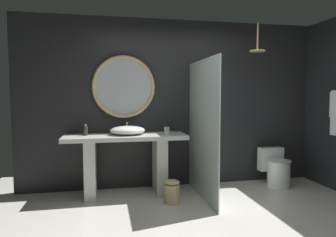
# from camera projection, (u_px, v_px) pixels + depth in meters

# --- Properties ---
(back_wall_panel) EXTENTS (4.80, 0.10, 2.60)m
(back_wall_panel) POSITION_uv_depth(u_px,v_px,m) (175.00, 104.00, 4.83)
(back_wall_panel) COLOR #232326
(back_wall_panel) RESTS_ON ground_plane
(vanity_counter) EXTENTS (1.73, 0.59, 0.87)m
(vanity_counter) POSITION_uv_depth(u_px,v_px,m) (126.00, 157.00, 4.37)
(vanity_counter) COLOR silver
(vanity_counter) RESTS_ON ground_plane
(vessel_sink) EXTENTS (0.50, 0.41, 0.17)m
(vessel_sink) POSITION_uv_depth(u_px,v_px,m) (128.00, 130.00, 4.35)
(vessel_sink) COLOR white
(vessel_sink) RESTS_ON vanity_counter
(tumbler_cup) EXTENTS (0.07, 0.07, 0.10)m
(tumbler_cup) POSITION_uv_depth(u_px,v_px,m) (167.00, 130.00, 4.46)
(tumbler_cup) COLOR silver
(tumbler_cup) RESTS_ON vanity_counter
(soap_dispenser) EXTENTS (0.06, 0.06, 0.16)m
(soap_dispenser) POSITION_uv_depth(u_px,v_px,m) (85.00, 130.00, 4.27)
(soap_dispenser) COLOR #3D3323
(soap_dispenser) RESTS_ON vanity_counter
(round_wall_mirror) EXTENTS (0.94, 0.05, 0.94)m
(round_wall_mirror) POSITION_uv_depth(u_px,v_px,m) (124.00, 87.00, 4.56)
(round_wall_mirror) COLOR #D6B77F
(shower_glass_panel) EXTENTS (0.02, 1.30, 1.92)m
(shower_glass_panel) POSITION_uv_depth(u_px,v_px,m) (203.00, 130.00, 4.22)
(shower_glass_panel) COLOR silver
(shower_glass_panel) RESTS_ON ground_plane
(rain_shower_head) EXTENTS (0.23, 0.23, 0.42)m
(rain_shower_head) POSITION_uv_depth(u_px,v_px,m) (257.00, 48.00, 4.52)
(rain_shower_head) COLOR #D6B77F
(toilet) EXTENTS (0.39, 0.52, 0.58)m
(toilet) POSITION_uv_depth(u_px,v_px,m) (276.00, 169.00, 4.82)
(toilet) COLOR white
(toilet) RESTS_ON ground_plane
(waste_bin) EXTENTS (0.21, 0.21, 0.31)m
(waste_bin) POSITION_uv_depth(u_px,v_px,m) (172.00, 191.00, 4.06)
(waste_bin) COLOR #D6B77F
(waste_bin) RESTS_ON ground_plane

